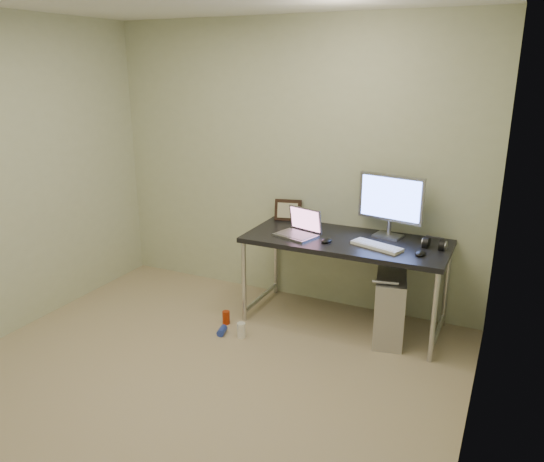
% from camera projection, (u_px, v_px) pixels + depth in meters
% --- Properties ---
extents(floor, '(3.50, 3.50, 0.00)m').
position_uv_depth(floor, '(186.00, 390.00, 3.58)').
color(floor, tan).
rests_on(floor, ground).
extents(wall_back, '(3.50, 0.02, 2.50)m').
position_uv_depth(wall_back, '(291.00, 164.00, 4.72)').
color(wall_back, beige).
rests_on(wall_back, ground).
extents(wall_right, '(0.02, 3.50, 2.50)m').
position_uv_depth(wall_right, '(484.00, 254.00, 2.49)').
color(wall_right, beige).
rests_on(wall_right, ground).
extents(desk, '(1.63, 0.71, 0.75)m').
position_uv_depth(desk, '(346.00, 248.00, 4.32)').
color(desk, black).
rests_on(desk, ground).
extents(tower_computer, '(0.33, 0.55, 0.57)m').
position_uv_depth(tower_computer, '(390.00, 306.00, 4.20)').
color(tower_computer, silver).
rests_on(tower_computer, ground).
extents(cable_a, '(0.01, 0.16, 0.69)m').
position_uv_depth(cable_a, '(396.00, 273.00, 4.52)').
color(cable_a, black).
rests_on(cable_a, ground).
extents(cable_b, '(0.02, 0.11, 0.71)m').
position_uv_depth(cable_b, '(406.00, 278.00, 4.47)').
color(cable_b, black).
rests_on(cable_b, ground).
extents(can_red, '(0.08, 0.08, 0.11)m').
position_uv_depth(can_red, '(226.00, 318.00, 4.48)').
color(can_red, '#AC2C0A').
rests_on(can_red, ground).
extents(can_white, '(0.09, 0.09, 0.12)m').
position_uv_depth(can_white, '(241.00, 330.00, 4.25)').
color(can_white, white).
rests_on(can_white, ground).
extents(can_blue, '(0.08, 0.12, 0.06)m').
position_uv_depth(can_blue, '(222.00, 331.00, 4.31)').
color(can_blue, '#283EB3').
rests_on(can_blue, ground).
extents(laptop, '(0.38, 0.34, 0.22)m').
position_uv_depth(laptop, '(299.00, 229.00, 4.37)').
color(laptop, '#A0A0A7').
rests_on(laptop, desk).
extents(monitor, '(0.55, 0.20, 0.52)m').
position_uv_depth(monitor, '(391.00, 201.00, 4.26)').
color(monitor, '#A0A0A7').
rests_on(monitor, desk).
extents(keyboard, '(0.43, 0.25, 0.02)m').
position_uv_depth(keyboard, '(377.00, 246.00, 4.09)').
color(keyboard, white).
rests_on(keyboard, desk).
extents(mouse_right, '(0.08, 0.13, 0.04)m').
position_uv_depth(mouse_right, '(420.00, 252.00, 3.93)').
color(mouse_right, black).
rests_on(mouse_right, desk).
extents(mouse_left, '(0.09, 0.12, 0.04)m').
position_uv_depth(mouse_left, '(327.00, 240.00, 4.21)').
color(mouse_left, black).
rests_on(mouse_left, desk).
extents(headphones, '(0.17, 0.11, 0.11)m').
position_uv_depth(headphones, '(434.00, 244.00, 4.07)').
color(headphones, black).
rests_on(headphones, desk).
extents(picture_frame, '(0.25, 0.13, 0.20)m').
position_uv_depth(picture_frame, '(288.00, 210.00, 4.77)').
color(picture_frame, black).
rests_on(picture_frame, desk).
extents(webcam, '(0.04, 0.03, 0.11)m').
position_uv_depth(webcam, '(311.00, 215.00, 4.68)').
color(webcam, silver).
rests_on(webcam, desk).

